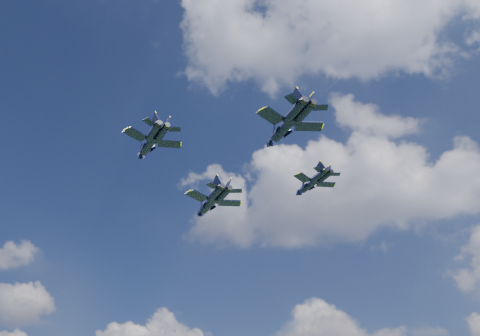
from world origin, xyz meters
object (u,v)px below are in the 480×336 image
jet_slot (283,129)px  jet_left (148,145)px  jet_lead (209,204)px  jet_right (309,185)px

jet_slot → jet_left: bearing=137.8°
jet_lead → jet_right: bearing=-48.3°
jet_right → jet_slot: jet_right is taller
jet_lead → jet_slot: 36.92m
jet_lead → jet_right: size_ratio=1.30×
jet_left → jet_slot: (26.76, 1.69, -1.94)m
jet_slot → jet_lead: bearing=89.7°
jet_lead → jet_left: jet_lead is taller
jet_lead → jet_slot: bearing=-91.8°
jet_left → jet_right: jet_left is taller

